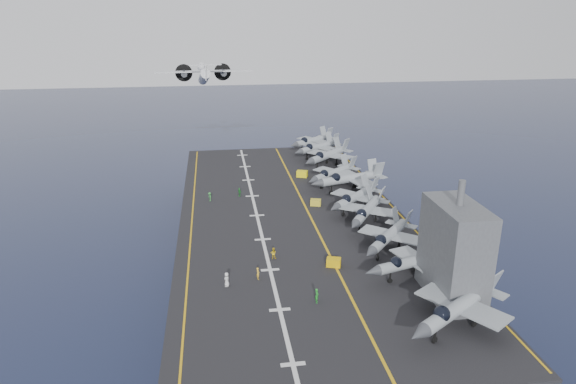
{
  "coord_description": "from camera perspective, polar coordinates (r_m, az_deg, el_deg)",
  "views": [
    {
      "loc": [
        -12.67,
        -81.79,
        43.32
      ],
      "look_at": [
        0.0,
        4.0,
        13.0
      ],
      "focal_mm": 32.0,
      "sensor_mm": 36.0,
      "label": 1
    }
  ],
  "objects": [
    {
      "name": "crew_0",
      "position": [
        66.44,
        -6.82,
        -9.63
      ],
      "size": [
        0.9,
        1.23,
        1.91
      ],
      "primitive_type": "imported",
      "color": "silver",
      "rests_on": "flight_deck"
    },
    {
      "name": "tow_cart_c",
      "position": [
        108.87,
        1.58,
        2.03
      ],
      "size": [
        2.58,
        2.13,
        1.32
      ],
      "primitive_type": null,
      "color": "yellow",
      "rests_on": "flight_deck"
    },
    {
      "name": "fighter_jet_5",
      "position": [
        100.4,
        7.03,
        1.61
      ],
      "size": [
        17.99,
        14.52,
        5.43
      ],
      "primitive_type": null,
      "color": "gray",
      "rests_on": "flight_deck"
    },
    {
      "name": "island_superstructure",
      "position": [
        63.98,
        18.11,
        -5.16
      ],
      "size": [
        5.0,
        10.0,
        15.0
      ],
      "primitive_type": null,
      "color": "#56595E",
      "rests_on": "flight_deck"
    },
    {
      "name": "landing_centerline",
      "position": [
        88.41,
        -3.47,
        -2.61
      ],
      "size": [
        0.5,
        90.0,
        0.02
      ],
      "primitive_type": "cube",
      "color": "silver",
      "rests_on": "flight_deck"
    },
    {
      "name": "hull",
      "position": [
        91.2,
        0.37,
        -5.57
      ],
      "size": [
        36.0,
        90.0,
        10.0
      ],
      "primitive_type": "cube",
      "color": "#56595E",
      "rests_on": "ground"
    },
    {
      "name": "crew_4",
      "position": [
        97.64,
        -5.43,
        0.0
      ],
      "size": [
        1.1,
        1.21,
        1.69
      ],
      "primitive_type": "imported",
      "color": "#268C33",
      "rests_on": "flight_deck"
    },
    {
      "name": "crew_2",
      "position": [
        73.0,
        -1.64,
        -6.81
      ],
      "size": [
        1.14,
        0.9,
        1.68
      ],
      "primitive_type": "imported",
      "color": "yellow",
      "rests_on": "flight_deck"
    },
    {
      "name": "transport_plane",
      "position": [
        133.14,
        -9.31,
        12.49
      ],
      "size": [
        24.87,
        17.78,
        5.64
      ],
      "primitive_type": null,
      "color": "#BABCBE"
    },
    {
      "name": "fighter_jet_9",
      "position": [
        130.81,
        2.78,
        5.81
      ],
      "size": [
        17.38,
        16.46,
        5.03
      ],
      "primitive_type": null,
      "color": "#A1A9B3",
      "rests_on": "flight_deck"
    },
    {
      "name": "fighter_jet_8",
      "position": [
        124.37,
        3.38,
        5.09
      ],
      "size": [
        17.38,
        16.46,
        5.03
      ],
      "primitive_type": null,
      "color": "#A1A9B3",
      "rests_on": "flight_deck"
    },
    {
      "name": "fighter_jet_2",
      "position": [
        76.26,
        11.13,
        -4.72
      ],
      "size": [
        15.92,
        16.39,
        4.77
      ],
      "primitive_type": null,
      "color": "#90989E",
      "rests_on": "flight_deck"
    },
    {
      "name": "crew_3",
      "position": [
        95.87,
        -8.69,
        -0.51
      ],
      "size": [
        0.94,
        1.16,
        1.67
      ],
      "primitive_type": "imported",
      "color": "#2F8C37",
      "rests_on": "flight_deck"
    },
    {
      "name": "deck_edge_port",
      "position": [
        88.26,
        -10.61,
        -2.96
      ],
      "size": [
        0.25,
        90.0,
        0.02
      ],
      "primitive_type": "cube",
      "color": "gold",
      "rests_on": "flight_deck"
    },
    {
      "name": "fighter_jet_0",
      "position": [
        60.36,
        18.41,
        -11.91
      ],
      "size": [
        18.45,
        17.04,
        5.33
      ],
      "primitive_type": null,
      "color": "gray",
      "rests_on": "flight_deck"
    },
    {
      "name": "tow_cart_a",
      "position": [
        71.32,
        5.1,
        -7.78
      ],
      "size": [
        2.22,
        1.81,
        1.15
      ],
      "primitive_type": null,
      "color": "#DEAD07",
      "rests_on": "flight_deck"
    },
    {
      "name": "tow_cart_b",
      "position": [
        92.82,
        3.09,
        -1.16
      ],
      "size": [
        2.15,
        1.71,
        1.13
      ],
      "primitive_type": null,
      "color": "gold",
      "rests_on": "flight_deck"
    },
    {
      "name": "fighter_jet_6",
      "position": [
        104.17,
        5.1,
        2.21
      ],
      "size": [
        17.1,
        16.55,
        4.97
      ],
      "primitive_type": null,
      "color": "#939BA1",
      "rests_on": "flight_deck"
    },
    {
      "name": "flight_deck",
      "position": [
        89.14,
        0.38,
        -2.54
      ],
      "size": [
        38.0,
        92.0,
        0.4
      ],
      "primitive_type": "cube",
      "color": "black",
      "rests_on": "hull"
    },
    {
      "name": "deck_edge_stbd",
      "position": [
        93.51,
        11.66,
        -1.75
      ],
      "size": [
        0.25,
        90.0,
        0.02
      ],
      "primitive_type": "cube",
      "color": "gold",
      "rests_on": "flight_deck"
    },
    {
      "name": "fighter_jet_4",
      "position": [
        90.93,
        7.51,
        -0.47
      ],
      "size": [
        16.78,
        16.69,
        4.93
      ],
      "primitive_type": null,
      "color": "gray",
      "rests_on": "flight_deck"
    },
    {
      "name": "fighter_jet_7",
      "position": [
        116.6,
        4.48,
        4.2
      ],
      "size": [
        18.46,
        18.39,
        5.43
      ],
      "primitive_type": null,
      "color": "#8C929B",
      "rests_on": "flight_deck"
    },
    {
      "name": "crew_1",
      "position": [
        67.8,
        -3.36,
        -9.01
      ],
      "size": [
        0.81,
        1.09,
        1.66
      ],
      "primitive_type": "imported",
      "color": "yellow",
      "rests_on": "flight_deck"
    },
    {
      "name": "ground",
      "position": [
        93.42,
        0.36,
        -8.36
      ],
      "size": [
        500.0,
        500.0,
        0.0
      ],
      "primitive_type": "plane",
      "color": "#142135",
      "rests_on": "ground"
    },
    {
      "name": "foul_line",
      "position": [
        89.54,
        2.28,
        -2.3
      ],
      "size": [
        0.35,
        90.0,
        0.02
      ],
      "primitive_type": "cube",
      "color": "gold",
      "rests_on": "flight_deck"
    },
    {
      "name": "fighter_jet_3",
      "position": [
        85.06,
        8.75,
        -1.96
      ],
      "size": [
        15.52,
        16.93,
        4.89
      ],
      "primitive_type": null,
      "color": "#98A0A9",
      "rests_on": "flight_deck"
    },
    {
      "name": "fighter_jet_1",
      "position": [
        69.59,
        13.86,
        -7.42
      ],
      "size": [
        15.41,
        12.44,
        4.65
      ],
      "primitive_type": null,
      "color": "#959CA4",
      "rests_on": "flight_deck"
    },
    {
      "name": "crew_6",
      "position": [
        62.75,
        3.23,
        -11.42
      ],
      "size": [
        0.94,
        1.23,
        1.85
      ],
      "primitive_type": "imported",
      "color": "green",
      "rests_on": "flight_deck"
    }
  ]
}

